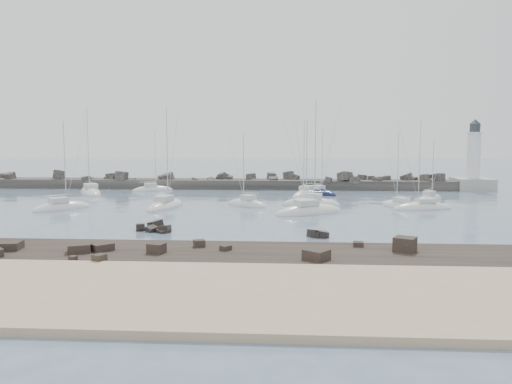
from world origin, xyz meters
TOP-DOWN VIEW (x-y plane):
  - ground at (0.00, 0.00)m, footprint 400.00×400.00m
  - sand_strip at (0.00, -32.00)m, footprint 140.00×14.00m
  - rock_shelf at (0.23, -21.97)m, footprint 140.00×12.00m
  - rock_cluster_near at (-4.12, -9.33)m, footprint 4.26×3.96m
  - rock_cluster_far at (13.65, -11.75)m, footprint 2.36×1.97m
  - breakwater at (-7.06, 38.00)m, footprint 115.00×7.18m
  - lighthouse at (47.00, 38.00)m, footprint 7.00×7.00m
  - sailboat_1 at (-25.67, 26.08)m, footprint 8.35×10.97m
  - sailboat_3 at (-7.40, 8.70)m, footprint 5.25×10.41m
  - sailboat_4 at (-15.70, 31.99)m, footprint 8.20×5.69m
  - sailboat_5 at (4.30, 11.50)m, footprint 7.19×6.00m
  - sailboat_6 at (13.57, 24.74)m, footprint 6.33×9.21m
  - sailboat_7 at (13.39, 4.41)m, footprint 10.60×7.97m
  - sailboat_8 at (16.22, 27.83)m, footprint 7.12×7.80m
  - sailboat_9 at (14.02, 12.64)m, footprint 9.08×3.56m
  - sailboat_10 at (26.98, 11.42)m, footprint 5.73×7.76m
  - sailboat_11 at (29.89, 9.63)m, footprint 9.27×4.58m
  - sailboat_12 at (33.97, 20.59)m, footprint 6.21×6.39m
  - sailboat_13 at (-21.84, 6.09)m, footprint 7.64×8.21m

SIDE VIEW (x-z plane):
  - ground at x=0.00m, z-range 0.00..0.00m
  - sand_strip at x=0.00m, z-range -0.50..0.50m
  - rock_shelf at x=0.23m, z-range -0.95..1.00m
  - sailboat_11 at x=29.89m, z-range -6.83..7.09m
  - sailboat_4 at x=-15.70m, z-range -6.14..6.40m
  - sailboat_10 at x=26.98m, z-range -5.87..6.14m
  - sailboat_8 at x=16.22m, z-range -6.28..6.56m
  - sailboat_12 at x=33.97m, z-range -5.34..5.63m
  - sailboat_3 at x=-7.40m, z-range -7.72..8.01m
  - sailboat_1 at x=-25.67m, z-range -8.31..8.60m
  - sailboat_13 at x=-21.84m, z-range -6.68..6.98m
  - sailboat_7 at x=13.39m, z-range -8.03..8.33m
  - sailboat_9 at x=14.02m, z-range -6.91..7.21m
  - sailboat_6 at x=13.57m, z-range -6.93..7.24m
  - sailboat_5 at x=4.30m, z-range -5.70..6.01m
  - rock_cluster_near at x=-4.12m, z-range -0.67..1.08m
  - rock_cluster_far at x=13.65m, z-range -0.33..0.81m
  - breakwater at x=-7.06m, z-range -2.27..2.93m
  - lighthouse at x=47.00m, z-range -4.21..10.39m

